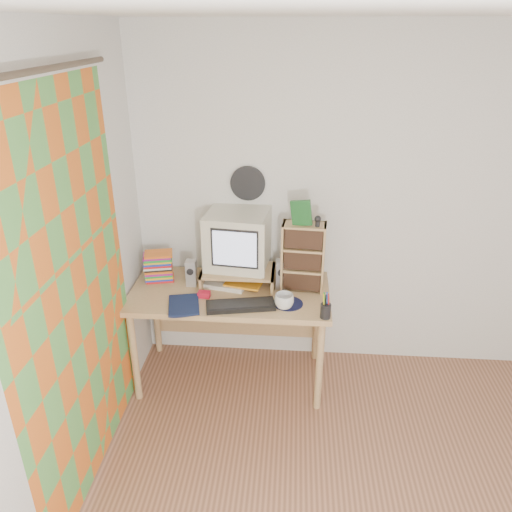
% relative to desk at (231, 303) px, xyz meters
% --- Properties ---
extents(ceiling, '(3.50, 3.50, 0.00)m').
position_rel_desk_xyz_m(ceiling, '(1.03, -1.44, 1.88)').
color(ceiling, white).
rests_on(ceiling, back_wall).
extents(back_wall, '(3.50, 0.00, 3.50)m').
position_rel_desk_xyz_m(back_wall, '(1.03, 0.31, 0.63)').
color(back_wall, silver).
rests_on(back_wall, floor).
extents(left_wall, '(0.00, 3.50, 3.50)m').
position_rel_desk_xyz_m(left_wall, '(-0.72, -1.44, 0.63)').
color(left_wall, silver).
rests_on(left_wall, floor).
extents(curtain, '(0.00, 2.20, 2.20)m').
position_rel_desk_xyz_m(curtain, '(-0.68, -0.96, 0.53)').
color(curtain, '#D4621E').
rests_on(curtain, left_wall).
extents(wall_disc, '(0.25, 0.02, 0.25)m').
position_rel_desk_xyz_m(wall_disc, '(0.10, 0.29, 0.81)').
color(wall_disc, black).
rests_on(wall_disc, back_wall).
extents(desk, '(1.40, 0.70, 0.75)m').
position_rel_desk_xyz_m(desk, '(0.00, 0.00, 0.00)').
color(desk, tan).
rests_on(desk, floor).
extents(monitor_riser, '(0.52, 0.30, 0.12)m').
position_rel_desk_xyz_m(monitor_riser, '(0.05, 0.04, 0.23)').
color(monitor_riser, tan).
rests_on(monitor_riser, desk).
extents(crt_monitor, '(0.47, 0.47, 0.40)m').
position_rel_desk_xyz_m(crt_monitor, '(0.04, 0.09, 0.45)').
color(crt_monitor, beige).
rests_on(crt_monitor, monitor_riser).
extents(speaker_left, '(0.07, 0.07, 0.19)m').
position_rel_desk_xyz_m(speaker_left, '(-0.28, 0.00, 0.23)').
color(speaker_left, '#A9A8AC').
rests_on(speaker_left, desk).
extents(speaker_right, '(0.08, 0.08, 0.21)m').
position_rel_desk_xyz_m(speaker_right, '(0.36, 0.02, 0.24)').
color(speaker_right, '#A9A8AC').
rests_on(speaker_right, desk).
extents(keyboard, '(0.48, 0.24, 0.03)m').
position_rel_desk_xyz_m(keyboard, '(0.10, -0.29, 0.15)').
color(keyboard, black).
rests_on(keyboard, desk).
extents(dvd_stack, '(0.22, 0.18, 0.28)m').
position_rel_desk_xyz_m(dvd_stack, '(-0.53, 0.07, 0.27)').
color(dvd_stack, brown).
rests_on(dvd_stack, desk).
extents(cd_rack, '(0.31, 0.18, 0.49)m').
position_rel_desk_xyz_m(cd_rack, '(0.51, 0.01, 0.38)').
color(cd_rack, tan).
rests_on(cd_rack, desk).
extents(mug, '(0.14, 0.14, 0.10)m').
position_rel_desk_xyz_m(mug, '(0.39, -0.27, 0.19)').
color(mug, silver).
rests_on(mug, desk).
extents(diary, '(0.28, 0.23, 0.05)m').
position_rel_desk_xyz_m(diary, '(-0.37, -0.33, 0.16)').
color(diary, '#101A3C').
rests_on(diary, desk).
extents(mousepad, '(0.21, 0.21, 0.00)m').
position_rel_desk_xyz_m(mousepad, '(0.41, -0.21, 0.14)').
color(mousepad, black).
rests_on(mousepad, desk).
extents(pen_cup, '(0.07, 0.07, 0.14)m').
position_rel_desk_xyz_m(pen_cup, '(0.66, -0.37, 0.20)').
color(pen_cup, black).
rests_on(pen_cup, desk).
extents(papers, '(0.34, 0.28, 0.04)m').
position_rel_desk_xyz_m(papers, '(0.02, 0.03, 0.15)').
color(papers, silver).
rests_on(papers, desk).
extents(red_box, '(0.09, 0.06, 0.04)m').
position_rel_desk_xyz_m(red_box, '(-0.16, -0.17, 0.16)').
color(red_box, red).
rests_on(red_box, desk).
extents(game_box, '(0.14, 0.05, 0.17)m').
position_rel_desk_xyz_m(game_box, '(0.48, -0.01, 0.71)').
color(game_box, '#175120').
rests_on(game_box, cd_rack).
extents(webcam, '(0.04, 0.04, 0.08)m').
position_rel_desk_xyz_m(webcam, '(0.59, -0.03, 0.66)').
color(webcam, black).
rests_on(webcam, cd_rack).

